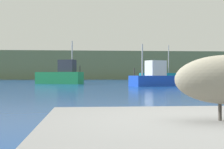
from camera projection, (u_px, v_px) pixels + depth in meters
The scene contains 4 objects.
hillside_backdrop at pixel (90, 66), 76.03m from camera, with size 140.00×12.49×6.25m, color #6B7A51.
fishing_boat_green at pixel (61, 76), 36.70m from camera, with size 5.58×3.70×4.82m.
fishing_boat_blue at pixel (155, 77), 30.05m from camera, with size 5.06×3.48×3.83m.
fishing_boat_teal at pixel (158, 76), 45.48m from camera, with size 5.09×1.75×5.21m.
Camera 1 is at (-1.15, -2.83, 1.06)m, focal length 52.11 mm.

